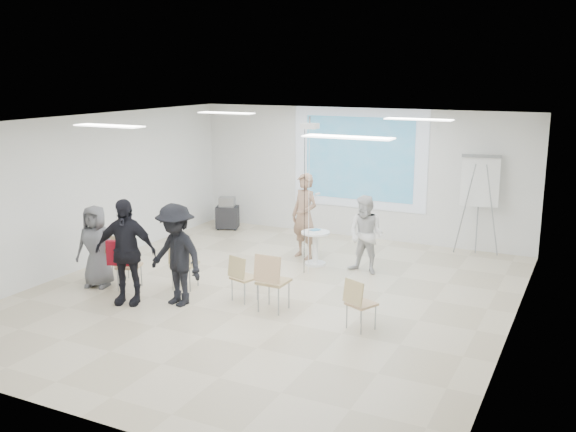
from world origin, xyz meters
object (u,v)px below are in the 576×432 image
at_px(player_left, 305,210).
at_px(audience_mid, 176,248).
at_px(chair_right_far, 358,300).
at_px(audience_outer, 96,242).
at_px(chair_right_inner, 271,278).
at_px(chair_left_mid, 127,263).
at_px(chair_center, 242,275).
at_px(player_right, 366,231).
at_px(laptop, 185,262).
at_px(av_cart, 227,214).
at_px(chair_far_left, 112,254).
at_px(chair_left_inner, 183,261).
at_px(pedestal_table, 315,246).
at_px(audience_left, 125,244).
at_px(flipchart_easel, 480,182).

distance_m(player_left, audience_mid, 3.52).
relative_size(chair_right_far, audience_outer, 0.48).
relative_size(chair_right_inner, audience_outer, 0.59).
bearing_deg(chair_left_mid, chair_center, -9.68).
bearing_deg(player_right, chair_left_mid, -132.28).
relative_size(laptop, audience_mid, 0.17).
distance_m(chair_right_inner, audience_mid, 1.65).
distance_m(player_left, av_cart, 3.17).
bearing_deg(player_left, av_cart, 172.30).
bearing_deg(audience_outer, chair_right_far, -12.25).
bearing_deg(player_left, chair_far_left, -110.24).
distance_m(chair_left_inner, audience_outer, 1.62).
bearing_deg(chair_right_inner, pedestal_table, 98.99).
relative_size(pedestal_table, player_left, 0.37).
height_order(chair_right_far, audience_left, audience_left).
relative_size(chair_right_inner, laptop, 3.01).
xyz_separation_m(player_right, audience_outer, (-4.08, -2.88, -0.00)).
bearing_deg(chair_left_inner, chair_left_mid, -161.20).
distance_m(player_right, chair_left_inner, 3.50).
relative_size(player_left, av_cart, 2.53).
bearing_deg(chair_center, audience_outer, -154.69).
xyz_separation_m(chair_right_inner, flipchart_easel, (2.35, 4.86, 0.99)).
distance_m(player_left, chair_far_left, 3.94).
xyz_separation_m(chair_left_inner, chair_right_far, (3.43, -0.38, -0.05)).
relative_size(chair_right_far, audience_left, 0.39).
distance_m(chair_far_left, audience_outer, 0.44).
relative_size(chair_far_left, chair_right_far, 1.12).
relative_size(pedestal_table, flipchart_easel, 0.35).
relative_size(chair_right_inner, flipchart_easel, 0.46).
distance_m(laptop, audience_mid, 0.98).
relative_size(chair_center, av_cart, 1.01).
relative_size(chair_left_inner, audience_left, 0.43).
xyz_separation_m(laptop, av_cart, (-1.64, 4.11, -0.11)).
bearing_deg(chair_center, audience_left, -136.20).
distance_m(pedestal_table, audience_mid, 3.33).
distance_m(player_left, flipchart_easel, 3.70).
xyz_separation_m(chair_left_mid, chair_center, (2.10, 0.39, -0.03)).
distance_m(pedestal_table, chair_right_inner, 2.71).
height_order(chair_left_inner, laptop, chair_left_inner).
bearing_deg(player_right, player_left, 172.47).
bearing_deg(chair_right_far, audience_mid, -150.03).
relative_size(chair_left_inner, chair_right_far, 1.10).
bearing_deg(chair_right_inner, audience_outer, -175.23).
bearing_deg(chair_center, pedestal_table, 99.56).
xyz_separation_m(chair_left_mid, chair_right_inner, (2.77, 0.19, 0.08)).
xyz_separation_m(chair_left_inner, av_cart, (-1.66, 4.21, -0.16)).
bearing_deg(av_cart, chair_center, -76.66).
height_order(chair_left_inner, chair_right_inner, chair_right_inner).
bearing_deg(player_left, audience_mid, -82.32).
relative_size(player_left, flipchart_easel, 0.95).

